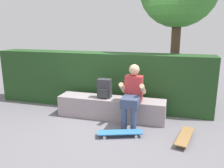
# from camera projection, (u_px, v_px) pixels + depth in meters

# --- Properties ---
(ground_plane) EXTENTS (24.00, 24.00, 0.00)m
(ground_plane) POSITION_uv_depth(u_px,v_px,m) (106.00, 125.00, 4.61)
(ground_plane) COLOR slate
(bench_main) EXTENTS (2.29, 0.47, 0.45)m
(bench_main) POSITION_uv_depth(u_px,v_px,m) (111.00, 108.00, 4.92)
(bench_main) COLOR gray
(bench_main) RESTS_ON ground
(person_skater) EXTENTS (0.49, 0.62, 1.20)m
(person_skater) POSITION_uv_depth(u_px,v_px,m) (132.00, 93.00, 4.49)
(person_skater) COLOR #B73338
(person_skater) RESTS_ON ground
(skateboard_near_person) EXTENTS (0.82, 0.46, 0.09)m
(skateboard_near_person) POSITION_uv_depth(u_px,v_px,m) (120.00, 133.00, 4.09)
(skateboard_near_person) COLOR teal
(skateboard_near_person) RESTS_ON ground
(skateboard_beside_bench) EXTENTS (0.36, 0.82, 0.09)m
(skateboard_beside_bench) POSITION_uv_depth(u_px,v_px,m) (185.00, 136.00, 3.96)
(skateboard_beside_bench) COLOR olive
(skateboard_beside_bench) RESTS_ON ground
(backpack_on_bench) EXTENTS (0.28, 0.23, 0.40)m
(backpack_on_bench) POSITION_uv_depth(u_px,v_px,m) (104.00, 89.00, 4.85)
(backpack_on_bench) COLOR #333338
(backpack_on_bench) RESTS_ON bench_main
(hedge_row) EXTENTS (5.21, 0.58, 1.32)m
(hedge_row) POSITION_uv_depth(u_px,v_px,m) (100.00, 80.00, 5.60)
(hedge_row) COLOR #21441F
(hedge_row) RESTS_ON ground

